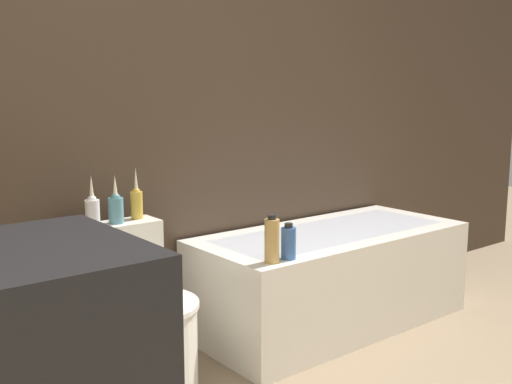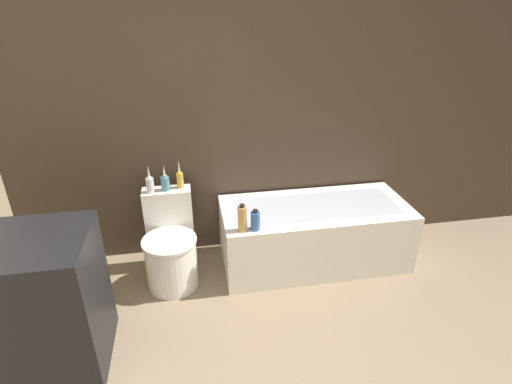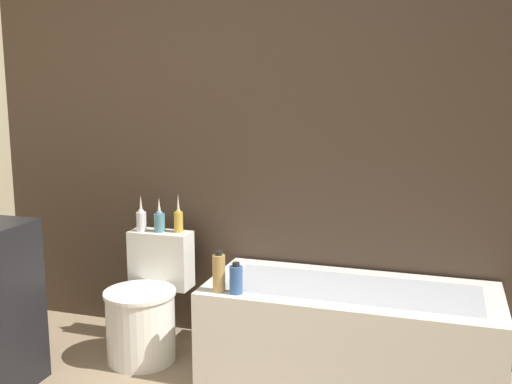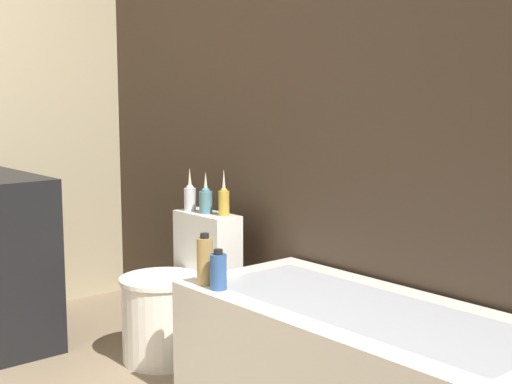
% 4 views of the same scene
% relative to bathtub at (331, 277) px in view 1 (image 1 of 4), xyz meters
% --- Properties ---
extents(wall_back_tiled, '(6.40, 0.06, 2.60)m').
position_rel_bathtub_xyz_m(wall_back_tiled, '(-0.79, 0.38, 1.04)').
color(wall_back_tiled, '#423326').
rests_on(wall_back_tiled, ground_plane).
extents(bathtub, '(1.49, 0.66, 0.51)m').
position_rel_bathtub_xyz_m(bathtub, '(0.00, 0.00, 0.00)').
color(bathtub, white).
rests_on(bathtub, ground).
extents(toilet, '(0.40, 0.55, 0.68)m').
position_rel_bathtub_xyz_m(toilet, '(-1.15, -0.06, 0.02)').
color(toilet, white).
rests_on(toilet, ground).
extents(vase_gold, '(0.06, 0.06, 0.22)m').
position_rel_bathtub_xyz_m(vase_gold, '(-1.26, 0.12, 0.50)').
color(vase_gold, silver).
rests_on(vase_gold, toilet).
extents(vase_silver, '(0.06, 0.06, 0.20)m').
position_rel_bathtub_xyz_m(vase_silver, '(-1.15, 0.14, 0.50)').
color(vase_silver, teal).
rests_on(vase_silver, toilet).
extents(vase_bronze, '(0.05, 0.05, 0.23)m').
position_rel_bathtub_xyz_m(vase_bronze, '(-1.04, 0.17, 0.50)').
color(vase_bronze, gold).
rests_on(vase_bronze, toilet).
extents(shampoo_bottle_tall, '(0.06, 0.06, 0.21)m').
position_rel_bathtub_xyz_m(shampoo_bottle_tall, '(-0.63, -0.25, 0.35)').
color(shampoo_bottle_tall, tan).
rests_on(shampoo_bottle_tall, bathtub).
extents(shampoo_bottle_short, '(0.07, 0.07, 0.16)m').
position_rel_bathtub_xyz_m(shampoo_bottle_short, '(-0.53, -0.26, 0.32)').
color(shampoo_bottle_short, '#335999').
rests_on(shampoo_bottle_short, bathtub).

